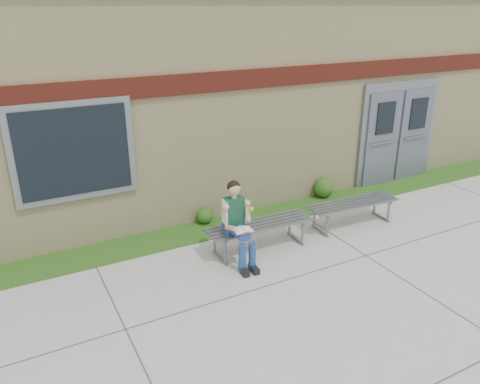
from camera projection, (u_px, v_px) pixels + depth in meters
ground at (337, 287)px, 6.84m from camera, size 80.00×80.00×0.00m
grass_strip at (251, 219)px, 8.97m from camera, size 16.00×0.80×0.02m
school_building at (181, 84)px, 10.96m from camera, size 16.20×6.22×4.20m
bench_left at (259, 229)px, 7.77m from camera, size 1.83×0.55×0.47m
bench_right at (353, 207)px, 8.65m from camera, size 1.78×0.56×0.46m
girl at (238, 222)px, 7.26m from camera, size 0.47×0.79×1.34m
shrub_mid at (205, 216)px, 8.74m from camera, size 0.30×0.30×0.30m
shrub_east at (323, 188)px, 9.92m from camera, size 0.42×0.42×0.42m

